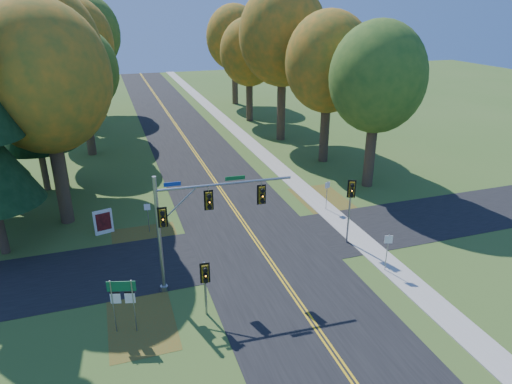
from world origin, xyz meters
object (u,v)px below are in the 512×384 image
object	(u,v)px
traffic_mast	(193,216)
info_kiosk	(103,222)
east_signal_pole	(351,196)
route_sign_cluster	(122,296)

from	to	relation	value
traffic_mast	info_kiosk	size ratio (longest dim) A/B	4.24
east_signal_pole	info_kiosk	distance (m)	15.53
info_kiosk	traffic_mast	bearing A→B (deg)	-73.13
traffic_mast	route_sign_cluster	distance (m)	4.97
traffic_mast	info_kiosk	bearing A→B (deg)	123.04
traffic_mast	east_signal_pole	xyz separation A→B (m)	(9.64, 1.54, -0.84)
traffic_mast	east_signal_pole	bearing A→B (deg)	12.08
traffic_mast	east_signal_pole	distance (m)	9.80
traffic_mast	route_sign_cluster	size ratio (longest dim) A/B	2.57
route_sign_cluster	info_kiosk	xyz separation A→B (m)	(-0.71, 10.18, -1.08)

